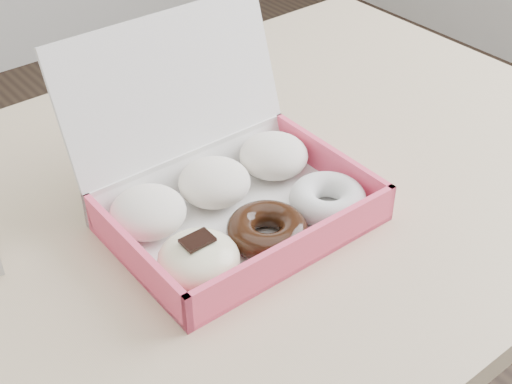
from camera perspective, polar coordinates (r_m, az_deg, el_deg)
table at (r=1.01m, az=-1.81°, el=-3.35°), size 1.20×0.80×0.75m
donut_box at (r=0.89m, az=-2.21°, el=-0.15°), size 0.32×0.29×0.22m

